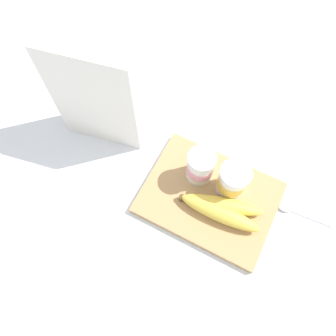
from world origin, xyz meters
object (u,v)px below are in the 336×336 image
at_px(banana_bunch, 221,209).
at_px(spoon, 295,212).
at_px(cutting_board, 209,198).
at_px(yogurt_cup_back, 232,181).
at_px(yogurt_cup_front, 200,167).
at_px(cereal_box, 97,95).

height_order(banana_bunch, spoon, banana_bunch).
xyz_separation_m(cutting_board, yogurt_cup_back, (0.03, 0.04, 0.06)).
height_order(cutting_board, yogurt_cup_front, yogurt_cup_front).
bearing_deg(yogurt_cup_front, yogurt_cup_back, -0.02).
height_order(cutting_board, banana_bunch, banana_bunch).
bearing_deg(yogurt_cup_back, spoon, 8.81).
xyz_separation_m(cereal_box, yogurt_cup_back, (0.35, -0.02, -0.08)).
xyz_separation_m(cutting_board, cereal_box, (-0.32, 0.06, 0.14)).
bearing_deg(yogurt_cup_front, spoon, 5.94).
bearing_deg(spoon, yogurt_cup_front, -174.06).
height_order(cutting_board, yogurt_cup_back, yogurt_cup_back).
distance_m(cutting_board, cereal_box, 0.35).
bearing_deg(banana_bunch, spoon, 28.64).
distance_m(cereal_box, banana_bunch, 0.38).
xyz_separation_m(cutting_board, yogurt_cup_front, (-0.05, 0.04, 0.06)).
distance_m(cutting_board, yogurt_cup_back, 0.08).
relative_size(cutting_board, spoon, 2.31).
relative_size(banana_bunch, spoon, 1.46).
height_order(yogurt_cup_back, banana_bunch, yogurt_cup_back).
relative_size(yogurt_cup_back, banana_bunch, 0.50).
relative_size(yogurt_cup_front, spoon, 0.71).
relative_size(cutting_board, yogurt_cup_front, 3.24).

